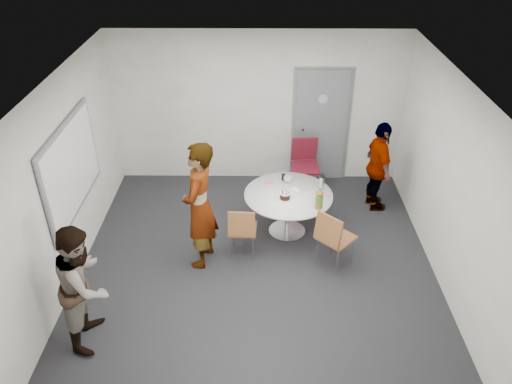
{
  "coord_description": "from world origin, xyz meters",
  "views": [
    {
      "loc": [
        0.04,
        -5.56,
        4.68
      ],
      "look_at": [
        -0.01,
        0.25,
        1.05
      ],
      "focal_mm": 35.0,
      "sensor_mm": 36.0,
      "label": 1
    }
  ],
  "objects_px": {
    "table": "(291,199)",
    "chair_far": "(305,160)",
    "chair_near_left": "(242,228)",
    "person_main": "(200,206)",
    "chair_near_right": "(333,235)",
    "whiteboard": "(72,168)",
    "door": "(321,126)",
    "person_left": "(84,284)",
    "person_right": "(378,167)"
  },
  "relations": [
    {
      "from": "door",
      "to": "table",
      "type": "bearing_deg",
      "value": -109.05
    },
    {
      "from": "person_main",
      "to": "whiteboard",
      "type": "bearing_deg",
      "value": -84.2
    },
    {
      "from": "chair_near_right",
      "to": "person_main",
      "type": "bearing_deg",
      "value": -139.93
    },
    {
      "from": "chair_near_right",
      "to": "chair_far",
      "type": "distance_m",
      "value": 2.1
    },
    {
      "from": "table",
      "to": "chair_near_left",
      "type": "height_order",
      "value": "table"
    },
    {
      "from": "chair_near_left",
      "to": "person_left",
      "type": "height_order",
      "value": "person_left"
    },
    {
      "from": "door",
      "to": "chair_far",
      "type": "bearing_deg",
      "value": -122.23
    },
    {
      "from": "whiteboard",
      "to": "person_left",
      "type": "bearing_deg",
      "value": -71.65
    },
    {
      "from": "person_main",
      "to": "person_right",
      "type": "relative_size",
      "value": 1.22
    },
    {
      "from": "chair_near_right",
      "to": "person_right",
      "type": "distance_m",
      "value": 1.81
    },
    {
      "from": "chair_far",
      "to": "person_main",
      "type": "distance_m",
      "value": 2.54
    },
    {
      "from": "whiteboard",
      "to": "chair_near_right",
      "type": "height_order",
      "value": "whiteboard"
    },
    {
      "from": "chair_near_right",
      "to": "person_right",
      "type": "bearing_deg",
      "value": 103.86
    },
    {
      "from": "person_main",
      "to": "person_left",
      "type": "bearing_deg",
      "value": -29.46
    },
    {
      "from": "door",
      "to": "chair_near_left",
      "type": "xyz_separation_m",
      "value": [
        -1.31,
        -2.32,
        -0.53
      ]
    },
    {
      "from": "table",
      "to": "person_right",
      "type": "relative_size",
      "value": 0.87
    },
    {
      "from": "whiteboard",
      "to": "chair_near_left",
      "type": "xyz_separation_m",
      "value": [
        2.25,
        -0.03,
        -0.95
      ]
    },
    {
      "from": "whiteboard",
      "to": "chair_near_left",
      "type": "distance_m",
      "value": 2.44
    },
    {
      "from": "whiteboard",
      "to": "table",
      "type": "xyz_separation_m",
      "value": [
        2.96,
        0.55,
        -0.84
      ]
    },
    {
      "from": "table",
      "to": "chair_far",
      "type": "xyz_separation_m",
      "value": [
        0.31,
        1.27,
        -0.01
      ]
    },
    {
      "from": "chair_near_left",
      "to": "chair_far",
      "type": "distance_m",
      "value": 2.12
    },
    {
      "from": "chair_near_right",
      "to": "person_main",
      "type": "height_order",
      "value": "person_main"
    },
    {
      "from": "person_main",
      "to": "chair_near_right",
      "type": "bearing_deg",
      "value": 96.25
    },
    {
      "from": "door",
      "to": "person_right",
      "type": "relative_size",
      "value": 1.38
    },
    {
      "from": "whiteboard",
      "to": "person_main",
      "type": "xyz_separation_m",
      "value": [
        1.68,
        -0.14,
        -0.51
      ]
    },
    {
      "from": "table",
      "to": "chair_near_right",
      "type": "distance_m",
      "value": 0.98
    },
    {
      "from": "chair_near_left",
      "to": "person_left",
      "type": "relative_size",
      "value": 0.52
    },
    {
      "from": "table",
      "to": "person_left",
      "type": "height_order",
      "value": "person_left"
    },
    {
      "from": "chair_near_left",
      "to": "chair_far",
      "type": "height_order",
      "value": "chair_far"
    },
    {
      "from": "whiteboard",
      "to": "table",
      "type": "distance_m",
      "value": 3.13
    },
    {
      "from": "door",
      "to": "whiteboard",
      "type": "distance_m",
      "value": 4.25
    },
    {
      "from": "chair_near_left",
      "to": "person_right",
      "type": "relative_size",
      "value": 0.54
    },
    {
      "from": "chair_far",
      "to": "person_main",
      "type": "relative_size",
      "value": 0.52
    },
    {
      "from": "chair_far",
      "to": "person_main",
      "type": "xyz_separation_m",
      "value": [
        -1.59,
        -1.96,
        0.34
      ]
    },
    {
      "from": "table",
      "to": "chair_near_right",
      "type": "relative_size",
      "value": 1.46
    },
    {
      "from": "door",
      "to": "table",
      "type": "height_order",
      "value": "door"
    },
    {
      "from": "chair_near_left",
      "to": "person_right",
      "type": "height_order",
      "value": "person_right"
    },
    {
      "from": "person_right",
      "to": "door",
      "type": "bearing_deg",
      "value": 32.91
    },
    {
      "from": "person_main",
      "to": "person_right",
      "type": "xyz_separation_m",
      "value": [
        2.73,
        1.42,
        -0.17
      ]
    },
    {
      "from": "person_right",
      "to": "chair_near_right",
      "type": "bearing_deg",
      "value": 142.1
    },
    {
      "from": "chair_near_left",
      "to": "chair_near_right",
      "type": "height_order",
      "value": "chair_near_right"
    },
    {
      "from": "chair_near_left",
      "to": "chair_near_right",
      "type": "distance_m",
      "value": 1.27
    },
    {
      "from": "chair_near_left",
      "to": "person_main",
      "type": "height_order",
      "value": "person_main"
    },
    {
      "from": "table",
      "to": "door",
      "type": "bearing_deg",
      "value": 70.95
    },
    {
      "from": "chair_near_right",
      "to": "person_main",
      "type": "xyz_separation_m",
      "value": [
        -1.82,
        0.13,
        0.38
      ]
    },
    {
      "from": "table",
      "to": "chair_near_right",
      "type": "xyz_separation_m",
      "value": [
        0.54,
        -0.82,
        -0.05
      ]
    },
    {
      "from": "whiteboard",
      "to": "chair_far",
      "type": "xyz_separation_m",
      "value": [
        3.27,
        1.82,
        -0.85
      ]
    },
    {
      "from": "chair_near_left",
      "to": "whiteboard",
      "type": "bearing_deg",
      "value": -178.07
    },
    {
      "from": "chair_near_left",
      "to": "person_left",
      "type": "xyz_separation_m",
      "value": [
        -1.74,
        -1.51,
        0.29
      ]
    },
    {
      "from": "whiteboard",
      "to": "table",
      "type": "bearing_deg",
      "value": 10.6
    }
  ]
}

